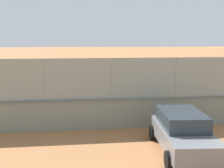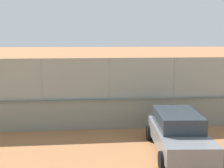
# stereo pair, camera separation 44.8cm
# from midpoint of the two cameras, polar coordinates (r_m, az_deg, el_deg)

# --- Properties ---
(ground_plane) EXTENTS (260.00, 260.00, 0.00)m
(ground_plane) POSITION_cam_midpoint_polar(r_m,az_deg,el_deg) (23.72, -0.27, -1.60)
(ground_plane) COLOR #A36B42
(perimeter_wall) EXTENTS (25.14, 0.40, 1.41)m
(perimeter_wall) POSITION_cam_midpoint_polar(r_m,az_deg,el_deg) (14.24, -0.95, -5.58)
(perimeter_wall) COLOR gray
(perimeter_wall) RESTS_ON ground_plane
(fence_panel_on_wall) EXTENTS (24.71, 0.08, 1.91)m
(fence_panel_on_wall) POSITION_cam_midpoint_polar(r_m,az_deg,el_deg) (13.93, -0.97, 1.02)
(fence_panel_on_wall) COLOR gray
(fence_panel_on_wall) RESTS_ON perimeter_wall
(player_near_wall_returning) EXTENTS (1.23, 0.70, 1.50)m
(player_near_wall_returning) POSITION_cam_midpoint_polar(r_m,az_deg,el_deg) (16.13, -8.42, -3.37)
(player_near_wall_returning) COLOR black
(player_near_wall_returning) RESTS_ON ground_plane
(player_foreground_swinging) EXTENTS (0.68, 0.99, 1.71)m
(player_foreground_swinging) POSITION_cam_midpoint_polar(r_m,az_deg,el_deg) (21.33, -8.82, -0.11)
(player_foreground_swinging) COLOR #591919
(player_foreground_swinging) RESTS_ON ground_plane
(player_at_service_line) EXTENTS (0.70, 0.97, 1.48)m
(player_at_service_line) POSITION_cam_midpoint_polar(r_m,az_deg,el_deg) (26.35, 9.88, 1.18)
(player_at_service_line) COLOR #591919
(player_at_service_line) RESTS_ON ground_plane
(sports_ball) EXTENTS (0.08, 0.08, 0.08)m
(sports_ball) POSITION_cam_midpoint_polar(r_m,az_deg,el_deg) (15.44, -8.43, -2.31)
(sports_ball) COLOR white
(parked_car_grey) EXTENTS (2.19, 4.44, 1.50)m
(parked_car_grey) POSITION_cam_midpoint_polar(r_m,az_deg,el_deg) (11.59, 12.04, -8.72)
(parked_car_grey) COLOR slate
(parked_car_grey) RESTS_ON ground_plane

